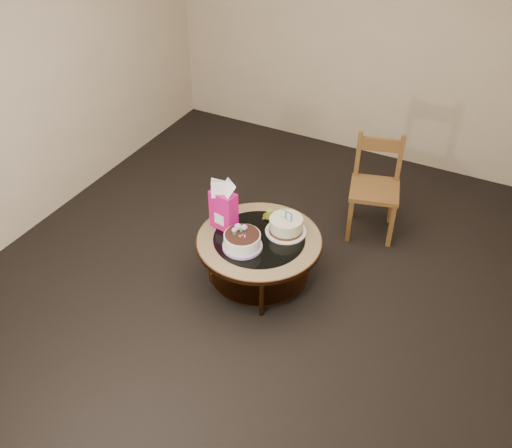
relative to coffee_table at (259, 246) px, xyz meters
The scene contains 8 objects.
ground 0.38m from the coffee_table, 164.05° to the left, with size 5.00×5.00×0.00m, color black.
room_walls 1.16m from the coffee_table, 164.05° to the left, with size 4.52×5.02×2.61m.
coffee_table is the anchor object (origin of this frame).
decorated_cake 0.22m from the coffee_table, 111.84° to the right, with size 0.31×0.31×0.18m.
cream_cake 0.27m from the coffee_table, 47.39° to the left, with size 0.34×0.34×0.21m.
gift_bag 0.44m from the coffee_table, behind, with size 0.23×0.19×0.43m.
pillar_candle 0.31m from the coffee_table, 99.61° to the left, with size 0.11×0.11×0.08m.
dining_chair 1.27m from the coffee_table, 62.02° to the left, with size 0.53×0.53×0.94m.
Camera 1 is at (1.62, -3.17, 3.32)m, focal length 40.00 mm.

